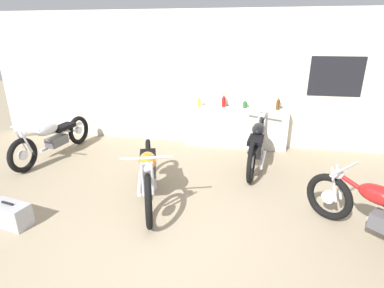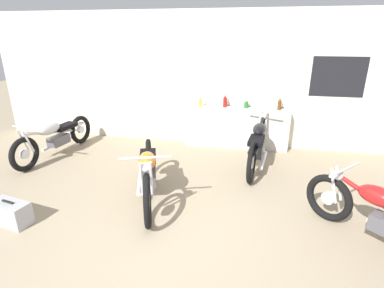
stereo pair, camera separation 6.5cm
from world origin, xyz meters
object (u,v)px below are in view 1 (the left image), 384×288
Objects in this scene: bottle_center at (245,104)px; bottle_left_center at (224,101)px; bottle_right_center at (278,104)px; motorcycle_silver at (53,137)px; hard_case_silver at (10,214)px; bottle_leftmost at (199,102)px; motorcycle_black at (257,143)px; motorcycle_orange at (148,173)px.

bottle_left_center is at bearing -179.62° from bottle_center.
motorcycle_silver is (-4.36, -1.15, -0.60)m from bottle_right_center.
bottle_left_center is at bearing 54.70° from hard_case_silver.
hard_case_silver is at bearing -119.47° from bottle_leftmost.
motorcycle_black is 3.73× the size of hard_case_silver.
bottle_center is at bearing 17.95° from motorcycle_silver.
motorcycle_silver is 1.01× the size of motorcycle_black.
bottle_leftmost is 0.10× the size of motorcycle_black.
bottle_right_center reaches higher than motorcycle_orange.
bottle_right_center is at bearing 43.76° from hard_case_silver.
motorcycle_silver is (-2.74, -1.15, -0.58)m from bottle_leftmost.
bottle_left_center is 4.27m from hard_case_silver.
motorcycle_orange is at bearing 31.25° from hard_case_silver.
motorcycle_black is (0.27, -0.92, -0.51)m from bottle_center.
bottle_right_center is 3.18m from motorcycle_orange.
bottle_left_center is (0.52, 0.05, 0.03)m from bottle_leftmost.
motorcycle_black is at bearing 38.59° from hard_case_silver.
motorcycle_black is at bearing -52.22° from bottle_left_center.
bottle_center reaches higher than motorcycle_silver.
bottle_leftmost is 0.81× the size of bottle_right_center.
bottle_leftmost is 1.59m from motorcycle_black.
bottle_leftmost is 1.25× the size of bottle_center.
hard_case_silver is at bearing -136.24° from bottle_right_center.
bottle_center is 2.85m from motorcycle_orange.
motorcycle_silver is at bearing -165.20° from bottle_right_center.
bottle_right_center is 0.12× the size of motorcycle_silver.
motorcycle_orange reaches higher than motorcycle_silver.
motorcycle_orange is at bearing -28.04° from motorcycle_silver.
bottle_leftmost reaches higher than motorcycle_black.
bottle_center is at bearing 175.92° from bottle_right_center.
motorcycle_black is at bearing -35.29° from bottle_leftmost.
motorcycle_black is (1.23, -0.87, -0.53)m from bottle_leftmost.
bottle_leftmost is 0.52m from bottle_left_center.
motorcycle_orange is at bearing -98.18° from bottle_leftmost.
motorcycle_orange is (-0.86, -2.47, -0.56)m from bottle_left_center.
bottle_center is at bearing 62.18° from motorcycle_orange.
bottle_center is 0.08× the size of motorcycle_silver.
hard_case_silver is at bearing -69.20° from motorcycle_silver.
motorcycle_orange is at bearing -129.01° from bottle_right_center.
bottle_left_center is at bearing 5.43° from bottle_leftmost.
bottle_left_center is 0.44m from bottle_center.
motorcycle_silver is 3.77× the size of hard_case_silver.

